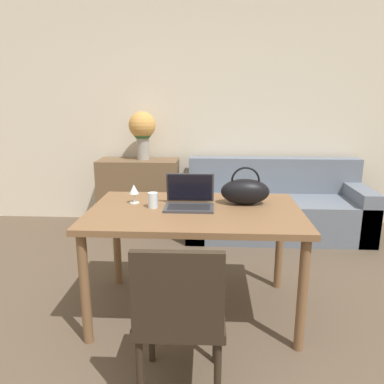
{
  "coord_description": "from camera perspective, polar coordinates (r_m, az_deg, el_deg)",
  "views": [
    {
      "loc": [
        0.23,
        -1.6,
        1.5
      ],
      "look_at": [
        0.1,
        0.81,
        0.89
      ],
      "focal_mm": 35.0,
      "sensor_mm": 36.0,
      "label": 1
    }
  ],
  "objects": [
    {
      "name": "wine_glass",
      "position": [
        2.68,
        -8.84,
        0.25
      ],
      "size": [
        0.07,
        0.07,
        0.14
      ],
      "color": "silver",
      "rests_on": "dining_table"
    },
    {
      "name": "couch",
      "position": [
        4.3,
        12.55,
        -2.47
      ],
      "size": [
        1.96,
        0.81,
        0.82
      ],
      "color": "slate",
      "rests_on": "ground_plane"
    },
    {
      "name": "handbag",
      "position": [
        2.65,
        8.09,
        0.14
      ],
      "size": [
        0.34,
        0.18,
        0.27
      ],
      "color": "black",
      "rests_on": "dining_table"
    },
    {
      "name": "flower_vase",
      "position": [
        4.32,
        -7.58,
        9.47
      ],
      "size": [
        0.3,
        0.3,
        0.54
      ],
      "color": "#9E998E",
      "rests_on": "sideboard"
    },
    {
      "name": "wall_back",
      "position": [
        4.53,
        0.17,
        12.39
      ],
      "size": [
        10.0,
        0.06,
        2.7
      ],
      "color": "beige",
      "rests_on": "ground_plane"
    },
    {
      "name": "sideboard",
      "position": [
        4.43,
        -8.05,
        -0.22
      ],
      "size": [
        0.91,
        0.4,
        0.8
      ],
      "color": "brown",
      "rests_on": "ground_plane"
    },
    {
      "name": "chair",
      "position": [
        1.91,
        -1.86,
        -17.69
      ],
      "size": [
        0.45,
        0.45,
        0.86
      ],
      "rotation": [
        0.0,
        0.0,
        0.01
      ],
      "color": "#2D2319",
      "rests_on": "ground_plane"
    },
    {
      "name": "drinking_glass",
      "position": [
        2.56,
        -5.99,
        -1.25
      ],
      "size": [
        0.07,
        0.07,
        0.11
      ],
      "color": "silver",
      "rests_on": "dining_table"
    },
    {
      "name": "dining_table",
      "position": [
        2.55,
        0.47,
        -4.47
      ],
      "size": [
        1.43,
        0.9,
        0.77
      ],
      "color": "brown",
      "rests_on": "ground_plane"
    },
    {
      "name": "laptop",
      "position": [
        2.57,
        -0.38,
        -0.94
      ],
      "size": [
        0.33,
        0.26,
        0.22
      ],
      "color": "#38383D",
      "rests_on": "dining_table"
    }
  ]
}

